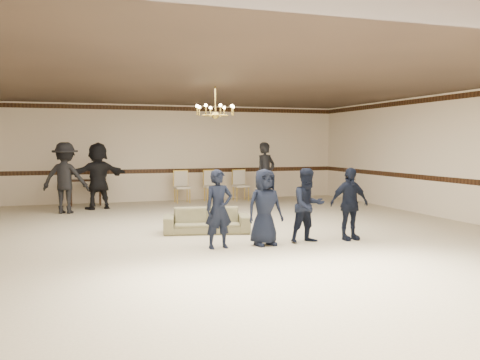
# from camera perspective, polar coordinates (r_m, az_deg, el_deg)

# --- Properties ---
(room) EXTENTS (12.01, 14.01, 3.21)m
(room) POSITION_cam_1_polar(r_m,az_deg,el_deg) (10.94, -1.27, 2.31)
(room) COLOR beige
(room) RESTS_ON ground
(chair_rail) EXTENTS (12.00, 0.02, 0.14)m
(chair_rail) POSITION_cam_1_polar(r_m,az_deg,el_deg) (17.76, -7.85, 0.98)
(chair_rail) COLOR #331D0F
(chair_rail) RESTS_ON wall_back
(crown_molding) EXTENTS (12.00, 0.02, 0.14)m
(crown_molding) POSITION_cam_1_polar(r_m,az_deg,el_deg) (17.77, -7.92, 7.69)
(crown_molding) COLOR #331D0F
(crown_molding) RESTS_ON wall_back
(chandelier) EXTENTS (0.94, 0.94, 0.89)m
(chandelier) POSITION_cam_1_polar(r_m,az_deg,el_deg) (11.93, -2.70, 8.57)
(chandelier) COLOR gold
(chandelier) RESTS_ON ceiling
(boy_a) EXTENTS (0.56, 0.41, 1.45)m
(boy_a) POSITION_cam_1_polar(r_m,az_deg,el_deg) (9.62, -2.32, -3.17)
(boy_a) COLOR black
(boy_a) RESTS_ON floor
(boy_b) EXTENTS (0.75, 0.53, 1.45)m
(boy_b) POSITION_cam_1_polar(r_m,az_deg,el_deg) (9.90, 2.70, -2.97)
(boy_b) COLOR black
(boy_b) RESTS_ON floor
(boy_c) EXTENTS (0.77, 0.63, 1.45)m
(boy_c) POSITION_cam_1_polar(r_m,az_deg,el_deg) (10.26, 7.41, -2.75)
(boy_c) COLOR black
(boy_c) RESTS_ON floor
(boy_d) EXTENTS (0.86, 0.39, 1.45)m
(boy_d) POSITION_cam_1_polar(r_m,az_deg,el_deg) (10.68, 11.77, -2.54)
(boy_d) COLOR black
(boy_d) RESTS_ON floor
(settee) EXTENTS (1.94, 1.09, 0.54)m
(settee) POSITION_cam_1_polar(r_m,az_deg,el_deg) (11.35, -3.63, -4.39)
(settee) COLOR #787350
(settee) RESTS_ON floor
(adult_left) EXTENTS (1.43, 1.10, 1.95)m
(adult_left) POSITION_cam_1_polar(r_m,az_deg,el_deg) (15.17, -18.42, 0.22)
(adult_left) COLOR black
(adult_left) RESTS_ON floor
(adult_mid) EXTENTS (1.90, 1.08, 1.95)m
(adult_mid) POSITION_cam_1_polar(r_m,az_deg,el_deg) (15.89, -15.17, 0.44)
(adult_mid) COLOR black
(adult_mid) RESTS_ON floor
(adult_right) EXTENTS (0.84, 0.71, 1.95)m
(adult_right) POSITION_cam_1_polar(r_m,az_deg,el_deg) (16.57, 2.81, 0.72)
(adult_right) COLOR black
(adult_right) RESTS_ON floor
(banquet_chair_left) EXTENTS (0.51, 0.51, 1.02)m
(banquet_chair_left) POSITION_cam_1_polar(r_m,az_deg,el_deg) (17.09, -6.29, -0.76)
(banquet_chair_left) COLOR beige
(banquet_chair_left) RESTS_ON floor
(banquet_chair_mid) EXTENTS (0.53, 0.53, 1.02)m
(banquet_chair_mid) POSITION_cam_1_polar(r_m,az_deg,el_deg) (17.33, -3.05, -0.68)
(banquet_chair_mid) COLOR beige
(banquet_chair_mid) RESTS_ON floor
(banquet_chair_right) EXTENTS (0.53, 0.53, 1.02)m
(banquet_chair_right) POSITION_cam_1_polar(r_m,az_deg,el_deg) (17.61, 0.09, -0.60)
(banquet_chair_right) COLOR beige
(banquet_chair_right) RESTS_ON floor
(console_table) EXTENTS (0.99, 0.45, 0.81)m
(console_table) POSITION_cam_1_polar(r_m,az_deg,el_deg) (16.94, -16.40, -1.30)
(console_table) COLOR #351D11
(console_table) RESTS_ON floor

